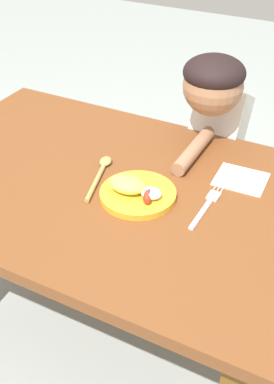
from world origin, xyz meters
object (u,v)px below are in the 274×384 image
fork (207,205)px  spoon (101,172)px  person (213,161)px  plate (136,192)px

fork → spoon: bearing=91.0°
fork → person: (-0.13, 0.42, -0.14)m
plate → fork: bearing=15.8°
spoon → person: person is taller
person → plate: bearing=83.1°
plate → person: person is taller
person → fork: bearing=106.5°
plate → person: bearing=83.1°
spoon → person: 0.49m
spoon → plate: bearing=-125.8°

